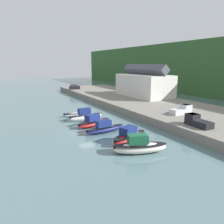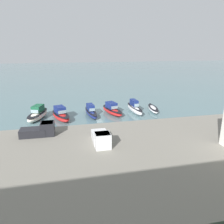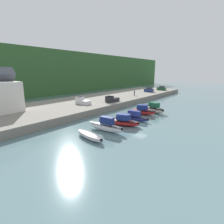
{
  "view_description": "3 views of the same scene",
  "coord_description": "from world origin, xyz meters",
  "px_view_note": "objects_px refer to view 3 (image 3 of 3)",
  "views": [
    {
      "loc": [
        35.29,
        -13.85,
        12.18
      ],
      "look_at": [
        -3.97,
        7.43,
        2.17
      ],
      "focal_mm": 35.0,
      "sensor_mm": 36.0,
      "label": 1
    },
    {
      "loc": [
        7.02,
        46.33,
        13.75
      ],
      "look_at": [
        -1.21,
        10.08,
        2.63
      ],
      "focal_mm": 35.0,
      "sensor_mm": 36.0,
      "label": 2
    },
    {
      "loc": [
        -31.42,
        -17.0,
        10.87
      ],
      "look_at": [
        -1.47,
        6.51,
        2.01
      ],
      "focal_mm": 28.0,
      "sensor_mm": 36.0,
      "label": 3
    }
  ],
  "objects_px": {
    "moored_boat_0": "(90,136)",
    "pickup_truck_0": "(112,99)",
    "parked_car_0": "(149,90)",
    "moored_boat_3": "(133,117)",
    "parked_car_1": "(162,88)",
    "moored_boat_2": "(122,121)",
    "pickup_truck_1": "(82,101)",
    "moored_boat_4": "(141,111)",
    "moored_boat_5": "(153,109)",
    "moored_boat_1": "(106,126)",
    "person_on_quay": "(134,93)"
  },
  "relations": [
    {
      "from": "moored_boat_4",
      "to": "pickup_truck_0",
      "type": "height_order",
      "value": "pickup_truck_0"
    },
    {
      "from": "parked_car_1",
      "to": "moored_boat_5",
      "type": "bearing_deg",
      "value": -156.34
    },
    {
      "from": "moored_boat_0",
      "to": "moored_boat_1",
      "type": "relative_size",
      "value": 0.87
    },
    {
      "from": "parked_car_1",
      "to": "person_on_quay",
      "type": "xyz_separation_m",
      "value": [
        -26.13,
        0.11,
        0.18
      ]
    },
    {
      "from": "moored_boat_5",
      "to": "person_on_quay",
      "type": "relative_size",
      "value": 3.73
    },
    {
      "from": "moored_boat_2",
      "to": "parked_car_1",
      "type": "xyz_separation_m",
      "value": [
        56.15,
        15.07,
        1.73
      ]
    },
    {
      "from": "parked_car_0",
      "to": "parked_car_1",
      "type": "xyz_separation_m",
      "value": [
        11.19,
        -1.36,
        0.0
      ]
    },
    {
      "from": "parked_car_0",
      "to": "moored_boat_4",
      "type": "bearing_deg",
      "value": -154.12
    },
    {
      "from": "moored_boat_3",
      "to": "pickup_truck_1",
      "type": "xyz_separation_m",
      "value": [
        0.95,
        17.92,
        1.68
      ]
    },
    {
      "from": "moored_boat_0",
      "to": "moored_boat_5",
      "type": "xyz_separation_m",
      "value": [
        24.52,
        0.25,
        0.49
      ]
    },
    {
      "from": "parked_car_0",
      "to": "moored_boat_1",
      "type": "bearing_deg",
      "value": -159.83
    },
    {
      "from": "moored_boat_0",
      "to": "parked_car_0",
      "type": "bearing_deg",
      "value": 26.84
    },
    {
      "from": "moored_boat_1",
      "to": "pickup_truck_0",
      "type": "distance_m",
      "value": 22.54
    },
    {
      "from": "moored_boat_3",
      "to": "parked_car_0",
      "type": "relative_size",
      "value": 1.88
    },
    {
      "from": "moored_boat_3",
      "to": "moored_boat_5",
      "type": "bearing_deg",
      "value": -5.11
    },
    {
      "from": "parked_car_0",
      "to": "pickup_truck_1",
      "type": "bearing_deg",
      "value": 179.8
    },
    {
      "from": "pickup_truck_0",
      "to": "moored_boat_2",
      "type": "bearing_deg",
      "value": 136.47
    },
    {
      "from": "moored_boat_5",
      "to": "pickup_truck_0",
      "type": "xyz_separation_m",
      "value": [
        -1.75,
        13.13,
        1.51
      ]
    },
    {
      "from": "moored_boat_2",
      "to": "person_on_quay",
      "type": "xyz_separation_m",
      "value": [
        30.02,
        15.18,
        1.91
      ]
    },
    {
      "from": "parked_car_0",
      "to": "parked_car_1",
      "type": "bearing_deg",
      "value": -4.67
    },
    {
      "from": "moored_boat_4",
      "to": "parked_car_1",
      "type": "distance_m",
      "value": 47.47
    },
    {
      "from": "moored_boat_4",
      "to": "parked_car_1",
      "type": "xyz_separation_m",
      "value": [
        45.44,
        13.63,
        1.67
      ]
    },
    {
      "from": "moored_boat_3",
      "to": "parked_car_0",
      "type": "height_order",
      "value": "parked_car_0"
    },
    {
      "from": "moored_boat_1",
      "to": "moored_boat_3",
      "type": "relative_size",
      "value": 0.98
    },
    {
      "from": "moored_boat_2",
      "to": "moored_boat_0",
      "type": "bearing_deg",
      "value": 165.03
    },
    {
      "from": "moored_boat_3",
      "to": "moored_boat_4",
      "type": "bearing_deg",
      "value": 6.1
    },
    {
      "from": "moored_boat_0",
      "to": "moored_boat_2",
      "type": "bearing_deg",
      "value": 10.04
    },
    {
      "from": "parked_car_1",
      "to": "pickup_truck_0",
      "type": "height_order",
      "value": "parked_car_1"
    },
    {
      "from": "moored_boat_4",
      "to": "parked_car_0",
      "type": "xyz_separation_m",
      "value": [
        34.25,
        14.99,
        1.67
      ]
    },
    {
      "from": "moored_boat_0",
      "to": "parked_car_0",
      "type": "height_order",
      "value": "parked_car_0"
    },
    {
      "from": "pickup_truck_1",
      "to": "moored_boat_1",
      "type": "bearing_deg",
      "value": -119.77
    },
    {
      "from": "moored_boat_0",
      "to": "moored_boat_3",
      "type": "xyz_separation_m",
      "value": [
        13.96,
        0.2,
        0.32
      ]
    },
    {
      "from": "moored_boat_1",
      "to": "moored_boat_2",
      "type": "relative_size",
      "value": 0.98
    },
    {
      "from": "moored_boat_2",
      "to": "pickup_truck_1",
      "type": "relative_size",
      "value": 1.68
    },
    {
      "from": "moored_boat_0",
      "to": "pickup_truck_0",
      "type": "relative_size",
      "value": 1.43
    },
    {
      "from": "moored_boat_3",
      "to": "parked_car_0",
      "type": "distance_m",
      "value": 43.57
    },
    {
      "from": "moored_boat_0",
      "to": "moored_boat_1",
      "type": "distance_m",
      "value": 4.52
    },
    {
      "from": "moored_boat_1",
      "to": "person_on_quay",
      "type": "xyz_separation_m",
      "value": [
        34.94,
        14.89,
        1.76
      ]
    },
    {
      "from": "moored_boat_2",
      "to": "moored_boat_4",
      "type": "distance_m",
      "value": 10.81
    },
    {
      "from": "moored_boat_3",
      "to": "moored_boat_1",
      "type": "bearing_deg",
      "value": 174.06
    },
    {
      "from": "parked_car_1",
      "to": "pickup_truck_0",
      "type": "relative_size",
      "value": 0.9
    },
    {
      "from": "moored_boat_0",
      "to": "pickup_truck_0",
      "type": "height_order",
      "value": "pickup_truck_0"
    },
    {
      "from": "moored_boat_2",
      "to": "pickup_truck_1",
      "type": "bearing_deg",
      "value": 58.08
    },
    {
      "from": "moored_boat_3",
      "to": "moored_boat_5",
      "type": "height_order",
      "value": "moored_boat_5"
    },
    {
      "from": "moored_boat_5",
      "to": "pickup_truck_1",
      "type": "relative_size",
      "value": 1.68
    },
    {
      "from": "person_on_quay",
      "to": "pickup_truck_0",
      "type": "bearing_deg",
      "value": -173.8
    },
    {
      "from": "moored_boat_3",
      "to": "person_on_quay",
      "type": "height_order",
      "value": "person_on_quay"
    },
    {
      "from": "moored_boat_3",
      "to": "parked_car_1",
      "type": "xyz_separation_m",
      "value": [
        51.59,
        14.88,
        1.78
      ]
    },
    {
      "from": "moored_boat_3",
      "to": "parked_car_1",
      "type": "height_order",
      "value": "parked_car_1"
    },
    {
      "from": "moored_boat_4",
      "to": "parked_car_0",
      "type": "relative_size",
      "value": 1.81
    }
  ]
}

